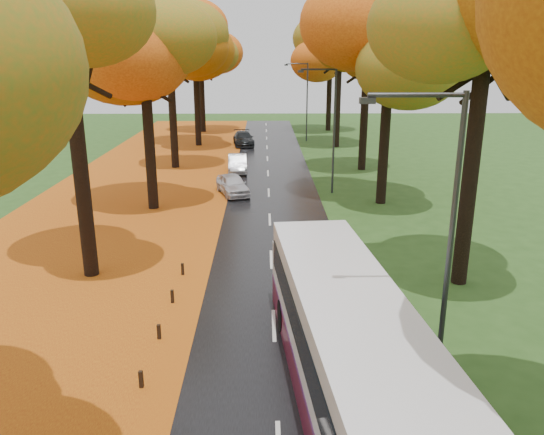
{
  "coord_description": "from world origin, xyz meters",
  "views": [
    {
      "loc": [
        -0.31,
        -3.99,
        8.75
      ],
      "look_at": [
        0.0,
        16.03,
        2.6
      ],
      "focal_mm": 35.0,
      "sensor_mm": 36.0,
      "label": 1
    }
  ],
  "objects_px": {
    "car_silver": "(238,163)",
    "streetlamp_near": "(441,231)",
    "streetlamp_mid": "(330,121)",
    "car_white": "(233,184)",
    "car_dark": "(243,139)",
    "bus": "(345,339)",
    "streetlamp_far": "(305,96)"
  },
  "relations": [
    {
      "from": "car_silver",
      "to": "streetlamp_near",
      "type": "bearing_deg",
      "value": -80.41
    },
    {
      "from": "streetlamp_mid",
      "to": "car_white",
      "type": "distance_m",
      "value": 7.48
    },
    {
      "from": "streetlamp_near",
      "to": "streetlamp_mid",
      "type": "height_order",
      "value": "same"
    },
    {
      "from": "car_dark",
      "to": "bus",
      "type": "bearing_deg",
      "value": -90.75
    },
    {
      "from": "car_white",
      "to": "car_silver",
      "type": "relative_size",
      "value": 0.96
    },
    {
      "from": "streetlamp_near",
      "to": "car_dark",
      "type": "height_order",
      "value": "streetlamp_near"
    },
    {
      "from": "streetlamp_mid",
      "to": "bus",
      "type": "distance_m",
      "value": 22.04
    },
    {
      "from": "streetlamp_mid",
      "to": "car_silver",
      "type": "relative_size",
      "value": 1.97
    },
    {
      "from": "streetlamp_far",
      "to": "car_dark",
      "type": "xyz_separation_m",
      "value": [
        -6.3,
        -2.78,
        -3.99
      ]
    },
    {
      "from": "streetlamp_mid",
      "to": "car_dark",
      "type": "height_order",
      "value": "streetlamp_mid"
    },
    {
      "from": "bus",
      "to": "car_white",
      "type": "height_order",
      "value": "bus"
    },
    {
      "from": "streetlamp_near",
      "to": "streetlamp_far",
      "type": "distance_m",
      "value": 44.0
    },
    {
      "from": "car_white",
      "to": "car_dark",
      "type": "xyz_separation_m",
      "value": [
        0.0,
        19.65,
        0.02
      ]
    },
    {
      "from": "car_white",
      "to": "streetlamp_far",
      "type": "bearing_deg",
      "value": 56.16
    },
    {
      "from": "car_white",
      "to": "car_dark",
      "type": "distance_m",
      "value": 19.65
    },
    {
      "from": "car_silver",
      "to": "streetlamp_mid",
      "type": "bearing_deg",
      "value": -48.84
    },
    {
      "from": "streetlamp_mid",
      "to": "streetlamp_far",
      "type": "xyz_separation_m",
      "value": [
        0.0,
        22.0,
        0.0
      ]
    },
    {
      "from": "streetlamp_mid",
      "to": "car_white",
      "type": "bearing_deg",
      "value": -176.06
    },
    {
      "from": "streetlamp_near",
      "to": "streetlamp_mid",
      "type": "relative_size",
      "value": 1.0
    },
    {
      "from": "streetlamp_far",
      "to": "bus",
      "type": "height_order",
      "value": "streetlamp_far"
    },
    {
      "from": "streetlamp_near",
      "to": "car_white",
      "type": "distance_m",
      "value": 22.82
    },
    {
      "from": "bus",
      "to": "car_white",
      "type": "xyz_separation_m",
      "value": [
        -4.15,
        21.29,
        -0.94
      ]
    },
    {
      "from": "car_white",
      "to": "car_dark",
      "type": "bearing_deg",
      "value": 71.84
    },
    {
      "from": "bus",
      "to": "car_dark",
      "type": "xyz_separation_m",
      "value": [
        -4.15,
        40.94,
        -0.92
      ]
    },
    {
      "from": "streetlamp_mid",
      "to": "bus",
      "type": "xyz_separation_m",
      "value": [
        -2.15,
        -21.72,
        -3.07
      ]
    },
    {
      "from": "streetlamp_near",
      "to": "car_white",
      "type": "height_order",
      "value": "streetlamp_near"
    },
    {
      "from": "streetlamp_mid",
      "to": "bus",
      "type": "relative_size",
      "value": 0.68
    },
    {
      "from": "streetlamp_far",
      "to": "car_dark",
      "type": "bearing_deg",
      "value": -156.15
    },
    {
      "from": "streetlamp_near",
      "to": "car_dark",
      "type": "xyz_separation_m",
      "value": [
        -6.3,
        41.22,
        -3.99
      ]
    },
    {
      "from": "streetlamp_near",
      "to": "streetlamp_far",
      "type": "xyz_separation_m",
      "value": [
        0.0,
        44.0,
        0.0
      ]
    },
    {
      "from": "streetlamp_far",
      "to": "car_white",
      "type": "xyz_separation_m",
      "value": [
        -6.3,
        -22.43,
        -4.01
      ]
    },
    {
      "from": "streetlamp_mid",
      "to": "car_silver",
      "type": "distance_m",
      "value": 9.91
    }
  ]
}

